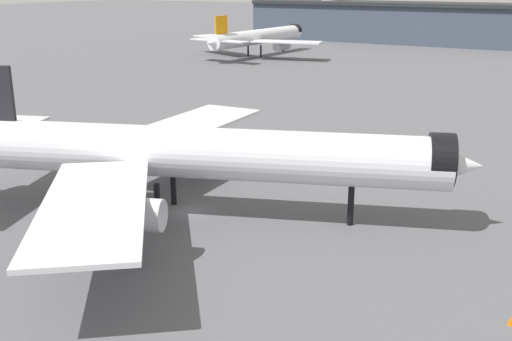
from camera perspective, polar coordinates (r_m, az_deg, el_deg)
The scene contains 6 objects.
ground at distance 62.53m, azimuth -6.31°, elevation -3.84°, with size 900.00×900.00×0.00m, color #56565B.
airliner_near_gate at distance 59.98m, azimuth -6.67°, elevation 1.58°, with size 52.53×47.17×14.34m.
airliner_far_taxiway at distance 187.01m, azimuth 0.17°, elevation 12.20°, with size 44.47×48.61×12.63m.
terminal_building at distance 225.85m, azimuth 21.74°, elevation 12.33°, with size 182.93×31.25×22.31m.
baggage_tug_wing at distance 84.22m, azimuth 11.69°, elevation 2.20°, with size 3.56×2.82×1.85m.
traffic_cone_near_nose at distance 46.40m, azimuth 22.47°, elevation -12.69°, with size 0.50×0.50×0.63m, color #F2600C.
Camera 1 is at (36.99, -45.09, 22.56)m, focal length 43.33 mm.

